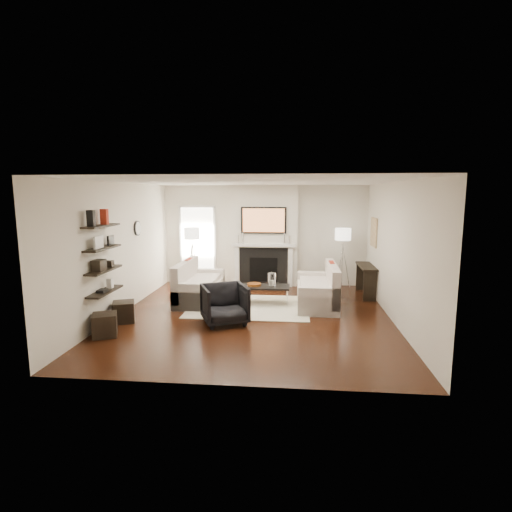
# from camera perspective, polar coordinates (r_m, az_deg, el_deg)

# --- Properties ---
(room_envelope) EXTENTS (6.00, 6.00, 6.00)m
(room_envelope) POSITION_cam_1_polar(r_m,az_deg,el_deg) (7.93, -0.41, 0.77)
(room_envelope) COLOR black
(room_envelope) RESTS_ON ground
(chimney_breast) EXTENTS (1.80, 0.25, 2.70)m
(chimney_breast) POSITION_cam_1_polar(r_m,az_deg,el_deg) (10.77, 1.16, 2.90)
(chimney_breast) COLOR silver
(chimney_breast) RESTS_ON floor
(fireplace_surround) EXTENTS (1.30, 0.02, 1.04)m
(fireplace_surround) POSITION_cam_1_polar(r_m,az_deg,el_deg) (10.75, 1.09, -1.58)
(fireplace_surround) COLOR black
(fireplace_surround) RESTS_ON floor
(firebox) EXTENTS (0.75, 0.02, 0.65)m
(firebox) POSITION_cam_1_polar(r_m,az_deg,el_deg) (10.76, 1.09, -1.95)
(firebox) COLOR black
(firebox) RESTS_ON floor
(mantel_pilaster_l) EXTENTS (0.12, 0.08, 1.10)m
(mantel_pilaster_l) POSITION_cam_1_polar(r_m,az_deg,el_deg) (10.80, -2.73, -1.38)
(mantel_pilaster_l) COLOR white
(mantel_pilaster_l) RESTS_ON floor
(mantel_pilaster_r) EXTENTS (0.12, 0.08, 1.10)m
(mantel_pilaster_r) POSITION_cam_1_polar(r_m,az_deg,el_deg) (10.69, 4.93, -1.51)
(mantel_pilaster_r) COLOR white
(mantel_pilaster_r) RESTS_ON floor
(mantel_shelf) EXTENTS (1.70, 0.18, 0.07)m
(mantel_shelf) POSITION_cam_1_polar(r_m,az_deg,el_deg) (10.61, 1.08, 1.56)
(mantel_shelf) COLOR white
(mantel_shelf) RESTS_ON chimney_breast
(tv_body) EXTENTS (1.20, 0.06, 0.70)m
(tv_body) POSITION_cam_1_polar(r_m,az_deg,el_deg) (10.58, 1.10, 5.13)
(tv_body) COLOR black
(tv_body) RESTS_ON chimney_breast
(tv_screen) EXTENTS (1.10, 0.00, 0.62)m
(tv_screen) POSITION_cam_1_polar(r_m,az_deg,el_deg) (10.54, 1.09, 5.12)
(tv_screen) COLOR #BF723F
(tv_screen) RESTS_ON tv_body
(candlestick_l_tall) EXTENTS (0.04, 0.04, 0.30)m
(candlestick_l_tall) POSITION_cam_1_polar(r_m,az_deg,el_deg) (10.66, -1.87, 2.59)
(candlestick_l_tall) COLOR silver
(candlestick_l_tall) RESTS_ON mantel_shelf
(candlestick_l_short) EXTENTS (0.04, 0.04, 0.24)m
(candlestick_l_short) POSITION_cam_1_polar(r_m,az_deg,el_deg) (10.68, -2.56, 2.44)
(candlestick_l_short) COLOR silver
(candlestick_l_short) RESTS_ON mantel_shelf
(candlestick_r_tall) EXTENTS (0.04, 0.04, 0.30)m
(candlestick_r_tall) POSITION_cam_1_polar(r_m,az_deg,el_deg) (10.57, 4.06, 2.52)
(candlestick_r_tall) COLOR silver
(candlestick_r_tall) RESTS_ON mantel_shelf
(candlestick_r_short) EXTENTS (0.04, 0.04, 0.24)m
(candlestick_r_short) POSITION_cam_1_polar(r_m,az_deg,el_deg) (10.57, 4.76, 2.35)
(candlestick_r_short) COLOR silver
(candlestick_r_short) RESTS_ON mantel_shelf
(hallway_panel) EXTENTS (0.90, 0.02, 2.10)m
(hallway_panel) POSITION_cam_1_polar(r_m,az_deg,el_deg) (11.20, -8.29, 1.49)
(hallway_panel) COLOR white
(hallway_panel) RESTS_ON floor
(door_trim_l) EXTENTS (0.06, 0.06, 2.16)m
(door_trim_l) POSITION_cam_1_polar(r_m,az_deg,el_deg) (11.30, -10.68, 1.50)
(door_trim_l) COLOR white
(door_trim_l) RESTS_ON floor
(door_trim_r) EXTENTS (0.06, 0.06, 2.16)m
(door_trim_r) POSITION_cam_1_polar(r_m,az_deg,el_deg) (11.08, -5.90, 1.46)
(door_trim_r) COLOR white
(door_trim_r) RESTS_ON floor
(door_trim_top) EXTENTS (1.02, 0.06, 0.06)m
(door_trim_top) POSITION_cam_1_polar(r_m,az_deg,el_deg) (11.10, -8.44, 7.02)
(door_trim_top) COLOR white
(door_trim_top) RESTS_ON wall_back
(rug) EXTENTS (2.60, 2.00, 0.01)m
(rug) POSITION_cam_1_polar(r_m,az_deg,el_deg) (8.89, -0.98, -7.21)
(rug) COLOR beige
(rug) RESTS_ON floor
(loveseat_left_base) EXTENTS (0.85, 1.80, 0.42)m
(loveseat_left_base) POSITION_cam_1_polar(r_m,az_deg,el_deg) (9.40, -8.00, -5.12)
(loveseat_left_base) COLOR beige
(loveseat_left_base) RESTS_ON floor
(loveseat_left_back) EXTENTS (0.18, 1.80, 0.80)m
(loveseat_left_back) POSITION_cam_1_polar(r_m,az_deg,el_deg) (9.41, -10.03, -3.17)
(loveseat_left_back) COLOR beige
(loveseat_left_back) RESTS_ON floor
(loveseat_left_arm_n) EXTENTS (0.85, 0.18, 0.60)m
(loveseat_left_arm_n) POSITION_cam_1_polar(r_m,az_deg,el_deg) (8.62, -9.27, -5.81)
(loveseat_left_arm_n) COLOR beige
(loveseat_left_arm_n) RESTS_ON floor
(loveseat_left_arm_s) EXTENTS (0.85, 0.18, 0.60)m
(loveseat_left_arm_s) POSITION_cam_1_polar(r_m,az_deg,el_deg) (10.15, -6.95, -3.54)
(loveseat_left_arm_s) COLOR beige
(loveseat_left_arm_s) RESTS_ON floor
(loveseat_left_cushion) EXTENTS (0.63, 1.44, 0.10)m
(loveseat_left_cushion) POSITION_cam_1_polar(r_m,az_deg,el_deg) (9.33, -7.74, -3.58)
(loveseat_left_cushion) COLOR beige
(loveseat_left_cushion) RESTS_ON loveseat_left_base
(pillow_left_orange) EXTENTS (0.10, 0.42, 0.42)m
(pillow_left_orange) POSITION_cam_1_polar(r_m,az_deg,el_deg) (9.66, -9.59, -1.63)
(pillow_left_orange) COLOR maroon
(pillow_left_orange) RESTS_ON loveseat_left_cushion
(pillow_left_charcoal) EXTENTS (0.10, 0.40, 0.40)m
(pillow_left_charcoal) POSITION_cam_1_polar(r_m,az_deg,el_deg) (9.09, -10.56, -2.37)
(pillow_left_charcoal) COLOR black
(pillow_left_charcoal) RESTS_ON loveseat_left_cushion
(loveseat_right_base) EXTENTS (0.85, 1.80, 0.42)m
(loveseat_right_base) POSITION_cam_1_polar(r_m,az_deg,el_deg) (9.05, 8.67, -5.67)
(loveseat_right_base) COLOR beige
(loveseat_right_base) RESTS_ON floor
(loveseat_right_back) EXTENTS (0.18, 1.80, 0.80)m
(loveseat_right_back) POSITION_cam_1_polar(r_m,az_deg,el_deg) (9.01, 10.84, -3.74)
(loveseat_right_back) COLOR beige
(loveseat_right_back) RESTS_ON floor
(loveseat_right_arm_n) EXTENTS (0.85, 0.18, 0.60)m
(loveseat_right_arm_n) POSITION_cam_1_polar(r_m,az_deg,el_deg) (8.25, 8.98, -6.47)
(loveseat_right_arm_n) COLOR beige
(loveseat_right_arm_n) RESTS_ON floor
(loveseat_right_arm_s) EXTENTS (0.85, 0.18, 0.60)m
(loveseat_right_arm_s) POSITION_cam_1_polar(r_m,az_deg,el_deg) (9.82, 8.42, -3.99)
(loveseat_right_arm_s) COLOR beige
(loveseat_right_arm_s) RESTS_ON floor
(loveseat_right_cushion) EXTENTS (0.63, 1.44, 0.10)m
(loveseat_right_cushion) POSITION_cam_1_polar(r_m,az_deg,el_deg) (8.99, 8.38, -4.07)
(loveseat_right_cushion) COLOR beige
(loveseat_right_cushion) RESTS_ON loveseat_right_base
(pillow_right_orange) EXTENTS (0.10, 0.42, 0.42)m
(pillow_right_orange) POSITION_cam_1_polar(r_m,az_deg,el_deg) (9.26, 10.71, -2.11)
(pillow_right_orange) COLOR maroon
(pillow_right_orange) RESTS_ON loveseat_right_cushion
(pillow_right_charcoal) EXTENTS (0.10, 0.40, 0.40)m
(pillow_right_charcoal) POSITION_cam_1_polar(r_m,az_deg,el_deg) (8.67, 11.06, -2.92)
(pillow_right_charcoal) COLOR black
(pillow_right_charcoal) RESTS_ON loveseat_right_cushion
(coffee_table) EXTENTS (1.10, 0.55, 0.04)m
(coffee_table) POSITION_cam_1_polar(r_m,az_deg,el_deg) (9.00, 1.31, -4.41)
(coffee_table) COLOR black
(coffee_table) RESTS_ON floor
(coffee_leg_nw) EXTENTS (0.02, 0.02, 0.38)m
(coffee_leg_nw) POSITION_cam_1_polar(r_m,az_deg,el_deg) (8.89, -2.03, -5.98)
(coffee_leg_nw) COLOR silver
(coffee_leg_nw) RESTS_ON floor
(coffee_leg_ne) EXTENTS (0.02, 0.02, 0.38)m
(coffee_leg_ne) POSITION_cam_1_polar(r_m,az_deg,el_deg) (8.82, 4.46, -6.12)
(coffee_leg_ne) COLOR silver
(coffee_leg_ne) RESTS_ON floor
(coffee_leg_sw) EXTENTS (0.02, 0.02, 0.38)m
(coffee_leg_sw) POSITION_cam_1_polar(r_m,az_deg,el_deg) (9.31, -1.67, -5.29)
(coffee_leg_sw) COLOR silver
(coffee_leg_sw) RESTS_ON floor
(coffee_leg_se) EXTENTS (0.02, 0.02, 0.38)m
(coffee_leg_se) POSITION_cam_1_polar(r_m,az_deg,el_deg) (9.25, 4.51, -5.42)
(coffee_leg_se) COLOR silver
(coffee_leg_se) RESTS_ON floor
(hurricane_glass) EXTENTS (0.18, 0.18, 0.32)m
(hurricane_glass) POSITION_cam_1_polar(r_m,az_deg,el_deg) (8.96, 2.28, -3.43)
(hurricane_glass) COLOR white
(hurricane_glass) RESTS_ON coffee_table
(hurricane_candle) EXTENTS (0.09, 0.09, 0.13)m
(hurricane_candle) POSITION_cam_1_polar(r_m,az_deg,el_deg) (8.97, 2.27, -3.84)
(hurricane_candle) COLOR white
(hurricane_candle) RESTS_ON coffee_table
(copper_bowl) EXTENTS (0.32, 0.32, 0.05)m
(copper_bowl) POSITION_cam_1_polar(r_m,az_deg,el_deg) (9.01, -0.27, -4.10)
(copper_bowl) COLOR #9F511A
(copper_bowl) RESTS_ON coffee_table
(armchair) EXTENTS (1.04, 1.01, 0.83)m
(armchair) POSITION_cam_1_polar(r_m,az_deg,el_deg) (7.70, -4.50, -6.61)
(armchair) COLOR black
(armchair) RESTS_ON floor
(lamp_left_post) EXTENTS (0.02, 0.02, 1.20)m
(lamp_left_post) POSITION_cam_1_polar(r_m,az_deg,el_deg) (10.66, -9.05, -1.35)
(lamp_left_post) COLOR silver
(lamp_left_post) RESTS_ON floor
(lamp_left_shade) EXTENTS (0.40, 0.40, 0.30)m
(lamp_left_shade) POSITION_cam_1_polar(r_m,az_deg,el_deg) (10.54, -9.16, 3.21)
(lamp_left_shade) COLOR white
(lamp_left_shade) RESTS_ON lamp_left_post
(lamp_left_leg_a) EXTENTS (0.25, 0.02, 1.23)m
(lamp_left_leg_a) POSITION_cam_1_polar(r_m,az_deg,el_deg) (10.63, -8.47, -1.36)
(lamp_left_leg_a) COLOR silver
(lamp_left_leg_a) RESTS_ON floor
(lamp_left_leg_b) EXTENTS (0.14, 0.22, 1.23)m
(lamp_left_leg_b) POSITION_cam_1_polar(r_m,az_deg,el_deg) (10.76, -9.20, -1.25)
(lamp_left_leg_b) COLOR silver
(lamp_left_leg_b) RESTS_ON floor
(lamp_left_leg_c) EXTENTS (0.14, 0.22, 1.23)m
(lamp_left_leg_c) POSITION_cam_1_polar(r_m,az_deg,el_deg) (10.58, -9.46, -1.43)
(lamp_left_leg_c) COLOR silver
(lamp_left_leg_c) RESTS_ON floor
(lamp_right_post) EXTENTS (0.02, 0.02, 1.20)m
(lamp_right_post) POSITION_cam_1_polar(r_m,az_deg,el_deg) (10.53, 12.18, -1.55)
(lamp_right_post) COLOR silver
(lamp_right_post) RESTS_ON floor
(lamp_right_shade) EXTENTS (0.40, 0.40, 0.30)m
(lamp_right_shade) POSITION_cam_1_polar(r_m,az_deg,el_deg) (10.42, 12.33, 3.05)
(lamp_right_shade) COLOR white
(lamp_right_shade) RESTS_ON lamp_right_post
(lamp_right_leg_a) EXTENTS (0.25, 0.02, 1.23)m
(lamp_right_leg_a) POSITION_cam_1_polar(r_m,az_deg,el_deg) (10.55, 12.77, -1.56)
(lamp_right_leg_a) COLOR silver
(lamp_right_leg_a) RESTS_ON floor
(lamp_right_leg_b) EXTENTS (0.14, 0.22, 1.23)m
(lamp_right_leg_b) POSITION_cam_1_polar(r_m,az_deg,el_deg) (10.62, 11.82, -1.46)
(lamp_right_leg_b) COLOR silver
(lamp_right_leg_b) RESTS_ON floor
(lamp_right_leg_c) EXTENTS (0.14, 0.22, 1.23)m
(lamp_right_leg_c) POSITION_cam_1_polar(r_m,az_deg,el_deg) (10.44, 11.93, -1.64)
(lamp_right_leg_c) COLOR silver
(lamp_right_leg_c) RESTS_ON floor
(console_top) EXTENTS (0.35, 1.20, 0.04)m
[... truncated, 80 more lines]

